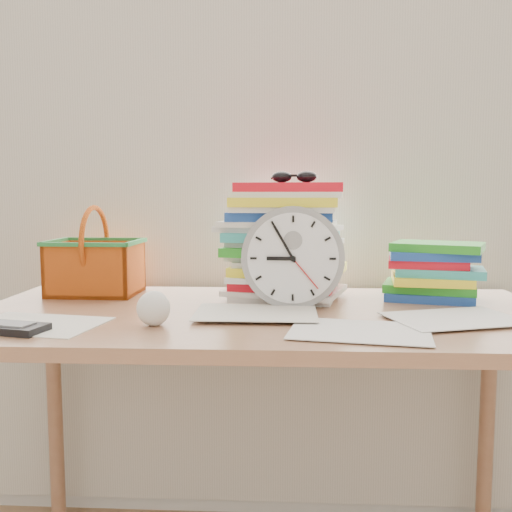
# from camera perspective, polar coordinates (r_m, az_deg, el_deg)

# --- Properties ---
(curtain) EXTENTS (2.40, 0.01, 2.50)m
(curtain) POSITION_cam_1_polar(r_m,az_deg,el_deg) (1.75, 1.24, 15.04)
(curtain) COLOR beige
(curtain) RESTS_ON room_shell
(desk) EXTENTS (1.40, 0.70, 0.75)m
(desk) POSITION_cam_1_polar(r_m,az_deg,el_deg) (1.40, 0.69, -8.52)
(desk) COLOR #946445
(desk) RESTS_ON ground
(paper_stack) EXTENTS (0.37, 0.32, 0.31)m
(paper_stack) POSITION_cam_1_polar(r_m,az_deg,el_deg) (1.54, 2.90, 1.52)
(paper_stack) COLOR white
(paper_stack) RESTS_ON desk
(clock) EXTENTS (0.25, 0.05, 0.25)m
(clock) POSITION_cam_1_polar(r_m,az_deg,el_deg) (1.41, 3.70, -0.12)
(clock) COLOR gray
(clock) RESTS_ON desk
(sunglasses) EXTENTS (0.16, 0.14, 0.03)m
(sunglasses) POSITION_cam_1_polar(r_m,az_deg,el_deg) (1.49, 3.84, 7.91)
(sunglasses) COLOR black
(sunglasses) RESTS_ON paper_stack
(book_stack) EXTENTS (0.30, 0.26, 0.15)m
(book_stack) POSITION_cam_1_polar(r_m,az_deg,el_deg) (1.59, 17.34, -1.45)
(book_stack) COLOR white
(book_stack) RESTS_ON desk
(basket) EXTENTS (0.25, 0.20, 0.24)m
(basket) POSITION_cam_1_polar(r_m,az_deg,el_deg) (1.66, -15.79, 0.47)
(basket) COLOR #D45A14
(basket) RESTS_ON desk
(crumpled_ball) EXTENTS (0.07, 0.07, 0.07)m
(crumpled_ball) POSITION_cam_1_polar(r_m,az_deg,el_deg) (1.24, -10.24, -5.14)
(crumpled_ball) COLOR white
(crumpled_ball) RESTS_ON desk
(calculator) EXTENTS (0.17, 0.11, 0.02)m
(calculator) POSITION_cam_1_polar(r_m,az_deg,el_deg) (1.28, -23.57, -6.61)
(calculator) COLOR black
(calculator) RESTS_ON desk
(scattered_papers) EXTENTS (1.26, 0.42, 0.02)m
(scattered_papers) POSITION_cam_1_polar(r_m,az_deg,el_deg) (1.38, 0.70, -5.27)
(scattered_papers) COLOR white
(scattered_papers) RESTS_ON desk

